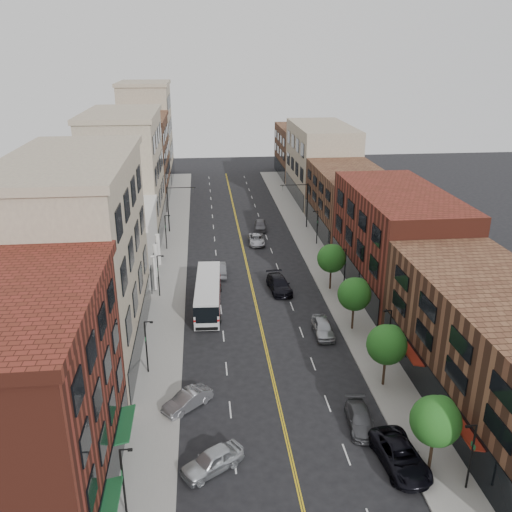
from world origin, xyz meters
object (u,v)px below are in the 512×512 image
object	(u,v)px
city_bus	(208,292)
car_lane_a	(279,284)
car_lane_b	(257,240)
car_lane_c	(260,225)
car_angle_a	(212,461)
car_parked_near	(400,456)
car_parked_mid	(360,419)
car_lane_behind	(219,269)
car_parked_far	(323,327)
car_angle_b	(188,400)

from	to	relation	value
city_bus	car_lane_a	bearing A→B (deg)	24.70
car_lane_b	car_lane_c	size ratio (longest dim) A/B	1.06
car_angle_a	car_parked_near	size ratio (longest dim) A/B	0.78
car_angle_a	car_lane_c	size ratio (longest dim) A/B	0.98
car_angle_a	car_parked_mid	bearing A→B (deg)	74.21
car_parked_near	car_lane_behind	distance (m)	37.02
car_lane_behind	car_parked_mid	bearing A→B (deg)	107.41
city_bus	car_parked_mid	distance (m)	24.65
car_lane_b	car_parked_far	bearing A→B (deg)	-80.63
car_parked_far	car_lane_c	bearing A→B (deg)	96.12
car_parked_mid	car_parked_far	xyz separation A→B (m)	(0.27, 14.40, 0.14)
car_lane_behind	car_angle_a	bearing A→B (deg)	87.18
city_bus	car_lane_behind	size ratio (longest dim) A/B	2.48
city_bus	car_parked_mid	size ratio (longest dim) A/B	2.62
car_angle_a	car_lane_a	xyz separation A→B (m)	(8.74, 28.82, 0.04)
car_lane_behind	car_lane_a	world-z (taller)	car_lane_a
car_angle_b	car_parked_near	bearing A→B (deg)	21.28
car_angle_b	car_lane_a	world-z (taller)	car_lane_a
car_parked_mid	car_parked_far	distance (m)	14.40
car_lane_b	car_lane_behind	bearing A→B (deg)	-116.54
city_bus	car_parked_far	distance (m)	13.74
car_parked_near	car_parked_far	distance (m)	18.77
car_angle_a	car_parked_far	world-z (taller)	car_parked_far
car_parked_far	city_bus	bearing A→B (deg)	148.33
car_parked_far	car_lane_behind	distance (m)	19.28
car_lane_b	car_lane_c	distance (m)	6.69
car_lane_a	car_lane_b	world-z (taller)	car_lane_a
car_parked_near	car_angle_a	bearing A→B (deg)	170.70
city_bus	car_lane_behind	distance (m)	9.20
car_parked_near	car_lane_behind	world-z (taller)	car_parked_near
car_lane_behind	car_parked_far	bearing A→B (deg)	120.96
car_parked_mid	car_lane_b	bearing A→B (deg)	99.47
car_parked_near	car_parked_mid	distance (m)	4.61
car_parked_near	car_lane_c	xyz separation A→B (m)	(-3.96, 53.11, -0.02)
car_lane_b	car_parked_near	bearing A→B (deg)	-82.20
car_angle_b	car_parked_near	world-z (taller)	car_parked_near
car_parked_near	car_parked_mid	xyz separation A→B (m)	(-1.60, 4.33, -0.14)
car_angle_b	car_parked_mid	bearing A→B (deg)	34.07
car_angle_a	car_lane_a	bearing A→B (deg)	130.60
car_parked_mid	car_lane_c	xyz separation A→B (m)	(-2.36, 48.78, 0.13)
car_lane_c	car_parked_far	bearing A→B (deg)	-80.54
city_bus	car_parked_mid	world-z (taller)	city_bus
car_parked_near	car_lane_c	bearing A→B (deg)	88.91
car_lane_c	car_angle_a	bearing A→B (deg)	-94.73
car_angle_a	car_lane_c	bearing A→B (deg)	137.65
car_angle_b	car_lane_c	size ratio (longest dim) A/B	0.92
car_parked_near	car_lane_a	world-z (taller)	car_lane_a
car_lane_a	car_lane_c	distance (m)	23.39
city_bus	car_lane_b	bearing A→B (deg)	72.30
car_angle_b	car_lane_behind	world-z (taller)	car_lane_behind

